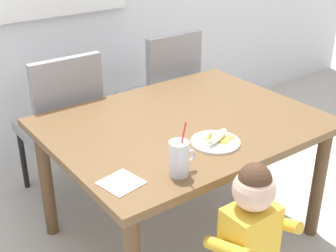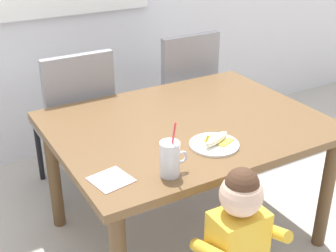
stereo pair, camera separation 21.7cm
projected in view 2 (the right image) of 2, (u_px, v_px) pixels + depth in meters
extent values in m
plane|color=#B7B2A8|center=(185.00, 233.00, 2.67)|extent=(24.00, 24.00, 0.00)
cube|color=brown|center=(187.00, 125.00, 2.37)|extent=(1.36, 1.05, 0.04)
cylinder|color=brown|center=(326.00, 193.00, 2.44)|extent=(0.07, 0.07, 0.67)
cylinder|color=brown|center=(54.00, 175.00, 2.60)|extent=(0.07, 0.07, 0.67)
cylinder|color=brown|center=(226.00, 128.00, 3.14)|extent=(0.07, 0.07, 0.67)
cube|color=gray|center=(73.00, 124.00, 2.93)|extent=(0.44, 0.44, 0.06)
cube|color=gray|center=(80.00, 95.00, 2.66)|extent=(0.42, 0.05, 0.48)
cylinder|color=black|center=(92.00, 139.00, 3.27)|extent=(0.04, 0.04, 0.42)
cylinder|color=black|center=(39.00, 152.00, 3.10)|extent=(0.04, 0.04, 0.42)
cylinder|color=black|center=(114.00, 162.00, 2.98)|extent=(0.04, 0.04, 0.42)
cylinder|color=black|center=(57.00, 178.00, 2.81)|extent=(0.04, 0.04, 0.42)
cube|color=gray|center=(175.00, 98.00, 3.32)|extent=(0.44, 0.44, 0.06)
cube|color=gray|center=(190.00, 71.00, 3.05)|extent=(0.42, 0.05, 0.48)
cylinder|color=black|center=(183.00, 114.00, 3.66)|extent=(0.04, 0.04, 0.42)
cylinder|color=black|center=(140.00, 124.00, 3.49)|extent=(0.04, 0.04, 0.42)
cylinder|color=black|center=(210.00, 133.00, 3.36)|extent=(0.04, 0.04, 0.42)
cylinder|color=black|center=(165.00, 145.00, 3.19)|extent=(0.04, 0.04, 0.42)
cube|color=gold|center=(237.00, 244.00, 1.84)|extent=(0.22, 0.15, 0.30)
sphere|color=beige|center=(241.00, 195.00, 1.74)|extent=(0.17, 0.17, 0.17)
sphere|color=#472D1E|center=(242.00, 185.00, 1.72)|extent=(0.13, 0.13, 0.13)
cylinder|color=gold|center=(268.00, 230.00, 1.88)|extent=(0.05, 0.24, 0.13)
cylinder|color=silver|center=(170.00, 159.00, 1.86)|extent=(0.08, 0.08, 0.15)
cylinder|color=white|center=(170.00, 165.00, 1.87)|extent=(0.07, 0.07, 0.08)
torus|color=silver|center=(182.00, 157.00, 1.89)|extent=(0.06, 0.01, 0.06)
cylinder|color=#E5333F|center=(172.00, 144.00, 1.83)|extent=(0.01, 0.06, 0.22)
cylinder|color=white|center=(214.00, 145.00, 2.12)|extent=(0.23, 0.23, 0.01)
ellipsoid|color=#F4EAC6|center=(216.00, 139.00, 2.11)|extent=(0.17, 0.10, 0.04)
cube|color=yellow|center=(226.00, 142.00, 2.12)|extent=(0.10, 0.06, 0.01)
cube|color=yellow|center=(212.00, 138.00, 2.15)|extent=(0.10, 0.06, 0.01)
cylinder|color=yellow|center=(207.00, 138.00, 2.04)|extent=(0.03, 0.02, 0.03)
cube|color=silver|center=(111.00, 180.00, 1.86)|extent=(0.17, 0.17, 0.00)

